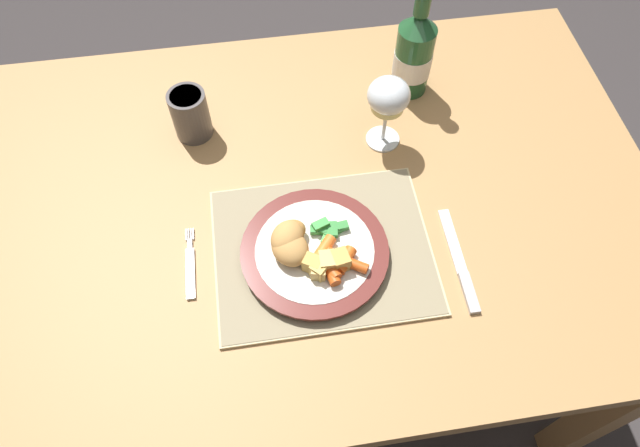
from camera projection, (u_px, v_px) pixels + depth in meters
ground_plane at (308, 344)px, 1.63m from camera, size 6.00×6.00×0.00m
dining_table at (301, 225)px, 1.08m from camera, size 1.28×0.85×0.74m
placemat at (323, 250)px, 0.94m from camera, size 0.36×0.29×0.01m
dinner_plate at (315, 252)px, 0.93m from camera, size 0.24×0.24×0.02m
breaded_croquettes at (289, 241)px, 0.90m from camera, size 0.08×0.10×0.04m
green_beans_pile at (329, 230)px, 0.93m from camera, size 0.06×0.04×0.02m
glazed_carrots at (336, 262)px, 0.90m from camera, size 0.09×0.09×0.02m
fork at (190, 268)px, 0.93m from camera, size 0.02×0.13×0.01m
table_knife at (461, 268)px, 0.92m from camera, size 0.02×0.19×0.01m
wine_glass at (388, 99)px, 0.98m from camera, size 0.08×0.08×0.15m
bottle at (414, 53)px, 1.07m from camera, size 0.07×0.07×0.24m
roast_potatoes at (326, 264)px, 0.89m from camera, size 0.08×0.05×0.03m
drinking_cup at (190, 114)px, 1.04m from camera, size 0.07×0.07×0.10m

